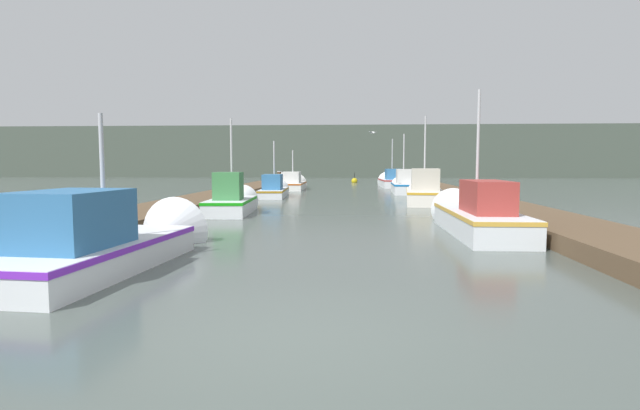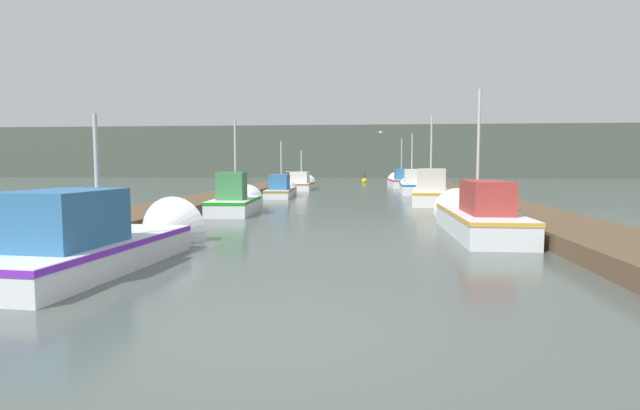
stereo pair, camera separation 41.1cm
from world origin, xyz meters
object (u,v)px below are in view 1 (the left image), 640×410
fishing_boat_2 (233,201)px  fishing_boat_1 (475,215)px  fishing_boat_5 (403,185)px  fishing_boat_6 (293,183)px  fishing_boat_3 (424,192)px  fishing_boat_7 (391,181)px  fishing_boat_0 (113,241)px  fishing_boat_4 (275,189)px  seagull_lead (373,133)px  mooring_piling_0 (409,178)px  mooring_piling_1 (279,180)px  channel_buoy (354,181)px

fishing_boat_2 → fishing_boat_1: bearing=-34.9°
fishing_boat_5 → fishing_boat_6: 8.55m
fishing_boat_3 → fishing_boat_6: bearing=129.2°
fishing_boat_5 → fishing_boat_7: size_ratio=0.98×
fishing_boat_3 → fishing_boat_7: bearing=97.4°
fishing_boat_0 → fishing_boat_6: fishing_boat_6 is taller
fishing_boat_4 → seagull_lead: bearing=-8.5°
fishing_boat_7 → mooring_piling_0: size_ratio=4.18×
fishing_boat_7 → seagull_lead: bearing=-102.4°
fishing_boat_0 → mooring_piling_1: fishing_boat_0 is taller
fishing_boat_7 → fishing_boat_5: bearing=-92.0°
fishing_boat_1 → fishing_boat_4: fishing_boat_1 is taller
seagull_lead → fishing_boat_3: bearing=74.7°
fishing_boat_3 → mooring_piling_1: fishing_boat_3 is taller
fishing_boat_2 → channel_buoy: fishing_boat_2 is taller
fishing_boat_0 → mooring_piling_1: bearing=96.4°
fishing_boat_1 → fishing_boat_5: size_ratio=1.12×
fishing_boat_1 → mooring_piling_1: 24.31m
fishing_boat_4 → fishing_boat_6: 7.69m
fishing_boat_5 → fishing_boat_6: fishing_boat_5 is taller
mooring_piling_0 → mooring_piling_1: size_ratio=1.06×
fishing_boat_0 → seagull_lead: 19.87m
fishing_boat_2 → fishing_boat_5: fishing_boat_5 is taller
channel_buoy → fishing_boat_3: bearing=-82.0°
fishing_boat_0 → fishing_boat_4: (-0.01, 19.31, -0.07)m
channel_buoy → fishing_boat_6: bearing=-110.8°
mooring_piling_0 → channel_buoy: 8.19m
fishing_boat_6 → mooring_piling_1: bearing=146.5°
fishing_boat_3 → mooring_piling_0: bearing=92.2°
fishing_boat_1 → channel_buoy: fishing_boat_1 is taller
fishing_boat_3 → fishing_boat_4: fishing_boat_3 is taller
mooring_piling_1 → fishing_boat_7: bearing=19.8°
channel_buoy → seagull_lead: size_ratio=2.20×
fishing_boat_5 → channel_buoy: size_ratio=5.11×
fishing_boat_2 → fishing_boat_6: 17.12m
fishing_boat_3 → mooring_piling_1: bearing=131.3°
fishing_boat_4 → mooring_piling_1: (-0.99, 8.41, 0.26)m
seagull_lead → fishing_boat_7: bearing=-147.5°
fishing_boat_6 → mooring_piling_0: (8.83, 4.80, 0.28)m
fishing_boat_5 → fishing_boat_6: (-7.50, 4.11, -0.06)m
fishing_boat_3 → seagull_lead: bearing=128.8°
fishing_boat_4 → seagull_lead: size_ratio=12.29×
fishing_boat_3 → mooring_piling_1: size_ratio=4.67×
mooring_piling_1 → seagull_lead: seagull_lead is taller
seagull_lead → mooring_piling_0: bearing=-153.0°
fishing_boat_7 → seagull_lead: size_ratio=11.52×
fishing_boat_0 → fishing_boat_2: fishing_boat_2 is taller
fishing_boat_0 → seagull_lead: size_ratio=11.85×
fishing_boat_5 → seagull_lead: 5.53m
fishing_boat_5 → mooring_piling_1: fishing_boat_5 is taller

